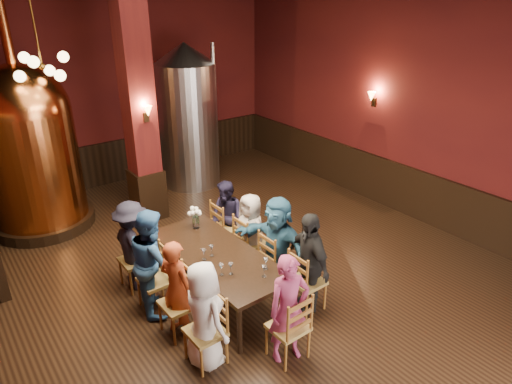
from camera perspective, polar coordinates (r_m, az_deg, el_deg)
room at (r=6.53m, az=-2.09°, el=6.35°), size 10.00×10.02×4.50m
wainscot_right at (r=9.82m, az=17.35°, el=0.60°), size 0.08×9.90×1.00m
wainscot_back at (r=11.32m, az=-16.55°, el=3.82°), size 7.90×0.08×1.00m
column at (r=8.78m, az=-14.47°, el=10.28°), size 0.58×0.58×4.50m
pendant_cluster at (r=8.28m, az=-25.19°, el=14.02°), size 0.90×0.90×1.70m
sconce_wall at (r=9.72m, az=14.58°, el=11.28°), size 0.20×0.20×0.36m
sconce_column at (r=8.52m, az=-13.62°, el=9.61°), size 0.20×0.20×0.36m
dining_table at (r=6.69m, az=-4.82°, el=-8.06°), size 1.04×2.42×0.75m
chair_0 at (r=5.79m, az=-6.38°, el=-16.92°), size 0.47×0.47×0.92m
person_0 at (r=5.63m, az=-6.49°, el=-15.05°), size 0.49×0.72×1.41m
chair_1 at (r=6.25m, az=-9.73°, el=-13.59°), size 0.47×0.47×0.92m
person_1 at (r=6.10m, az=-9.89°, el=-11.80°), size 0.48×0.59×1.40m
chair_2 at (r=6.73m, az=-12.49°, el=-10.73°), size 0.47×0.47×0.92m
person_2 at (r=6.56m, az=-12.74°, el=-8.42°), size 0.57×0.83×1.56m
chair_3 at (r=7.26m, az=-14.86°, el=-8.21°), size 0.47×0.47×0.92m
person_3 at (r=7.13m, az=-15.08°, el=-6.49°), size 0.60×0.96×1.43m
chair_4 at (r=6.61m, az=6.43°, el=-10.95°), size 0.47×0.47×0.92m
person_4 at (r=6.44m, az=6.56°, el=-8.74°), size 0.52×0.95×1.53m
chair_5 at (r=7.02m, az=2.61°, el=-8.51°), size 0.47×0.47×0.92m
person_5 at (r=6.87m, az=2.66°, el=-6.46°), size 0.77×1.46×1.51m
chair_6 at (r=7.46m, az=-0.69°, el=-6.35°), size 0.47×0.47×0.92m
person_6 at (r=7.36m, az=-0.69°, el=-5.04°), size 0.48×0.68×1.31m
chair_7 at (r=7.93m, az=-3.62°, el=-4.40°), size 0.47×0.47×0.92m
person_7 at (r=7.84m, az=-3.66°, el=-3.18°), size 0.40×0.67×1.30m
chair_8 at (r=5.83m, az=4.03°, el=-16.42°), size 0.47×0.47×0.92m
person_8 at (r=5.67m, az=4.11°, el=-14.41°), size 0.60×0.47×1.44m
copper_kettle at (r=9.30m, az=-26.44°, el=5.06°), size 1.85×1.85×4.38m
steel_vessel at (r=10.49m, az=-8.48°, el=9.33°), size 1.48×1.48×3.20m
rose_vase at (r=7.24m, az=-7.58°, el=-2.77°), size 0.22×0.22×0.37m
wine_glass_0 at (r=6.25m, az=1.25°, el=-8.95°), size 0.07×0.07×0.17m
wine_glass_1 at (r=6.15m, az=-3.17°, el=-9.57°), size 0.07×0.07×0.17m
wine_glass_2 at (r=6.09m, az=1.01°, el=-9.90°), size 0.07×0.07×0.17m
wine_glass_3 at (r=6.56m, az=-5.57°, el=-7.31°), size 0.07×0.07×0.17m
wine_glass_4 at (r=6.48m, az=-6.51°, el=-7.79°), size 0.07×0.07×0.17m
wine_glass_5 at (r=6.15m, az=-4.35°, el=-9.65°), size 0.07×0.07×0.17m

